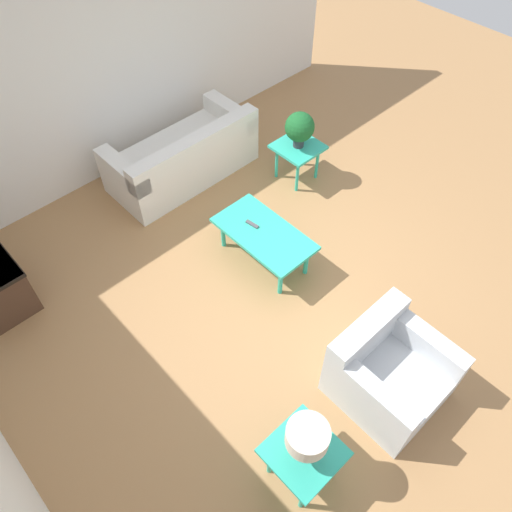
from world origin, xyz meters
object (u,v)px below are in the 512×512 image
object	(u,v)px
armchair	(387,371)
side_table_lamp	(303,455)
sofa	(184,157)
coffee_table	(264,235)
side_table_plant	(298,151)
potted_plant	(300,128)
table_lamp	(307,438)

from	to	relation	value
armchair	side_table_lamp	bearing A→B (deg)	-179.05
sofa	side_table_lamp	distance (m)	4.00
coffee_table	side_table_plant	bearing A→B (deg)	-60.56
sofa	side_table_plant	xyz separation A→B (m)	(-1.02, -1.05, 0.13)
armchair	side_table_plant	distance (m)	3.06
side_table_plant	potted_plant	bearing A→B (deg)	0.00
armchair	table_lamp	xyz separation A→B (m)	(-0.01, 1.12, 0.49)
armchair	side_table_lamp	size ratio (longest dim) A/B	1.65
side_table_plant	table_lamp	size ratio (longest dim) A/B	1.32
armchair	side_table_plant	size ratio (longest dim) A/B	1.65
potted_plant	table_lamp	world-z (taller)	potted_plant
side_table_plant	sofa	bearing A→B (deg)	45.86
coffee_table	side_table_plant	size ratio (longest dim) A/B	2.07
sofa	table_lamp	distance (m)	4.03
armchair	side_table_lamp	xyz separation A→B (m)	(-0.01, 1.12, 0.12)
coffee_table	sofa	bearing A→B (deg)	-7.76
table_lamp	side_table_lamp	bearing A→B (deg)	-26.57
coffee_table	potted_plant	bearing A→B (deg)	-60.56
coffee_table	side_table_plant	xyz separation A→B (m)	(0.73, -1.29, 0.04)
sofa	side_table_plant	distance (m)	1.47
sofa	side_table_plant	world-z (taller)	sofa
armchair	potted_plant	xyz separation A→B (m)	(2.62, -1.56, 0.47)
sofa	table_lamp	size ratio (longest dim) A/B	4.61
armchair	table_lamp	distance (m)	1.22
sofa	potted_plant	xyz separation A→B (m)	(-1.02, -1.05, 0.48)
sofa	side_table_lamp	size ratio (longest dim) A/B	3.49
sofa	table_lamp	bearing A→B (deg)	65.58
armchair	side_table_plant	world-z (taller)	armchair
side_table_lamp	table_lamp	distance (m)	0.37
coffee_table	side_table_plant	distance (m)	1.48
sofa	table_lamp	xyz separation A→B (m)	(-3.65, 1.63, 0.50)
side_table_plant	side_table_lamp	world-z (taller)	same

